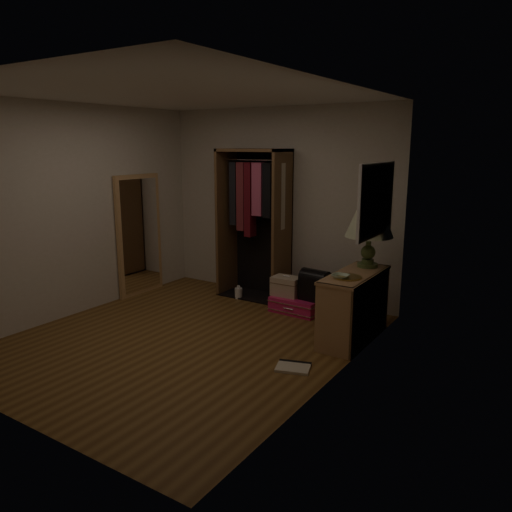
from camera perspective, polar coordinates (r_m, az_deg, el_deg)
name	(u,v)px	position (r m, az deg, el deg)	size (l,w,h in m)	color
ground	(187,339)	(5.65, -7.92, -9.37)	(4.00, 4.00, 0.00)	brown
room_walls	(191,204)	(5.26, -7.48, 5.92)	(3.52, 4.02, 2.60)	beige
console_bookshelf	(355,304)	(5.61, 11.22, -5.45)	(0.42, 1.12, 0.75)	#A57850
open_wardrobe	(256,211)	(6.86, -0.02, 5.19)	(0.95, 0.50, 2.05)	brown
floor_mirror	(139,235)	(7.25, -13.20, 2.35)	(0.06, 0.80, 1.70)	tan
pink_suitcase	(298,304)	(6.46, 4.78, -5.50)	(0.66, 0.49, 0.20)	#D0195A
train_case	(286,286)	(6.45, 3.50, -3.44)	(0.37, 0.26, 0.26)	#B7A48C
black_bag	(315,284)	(6.28, 6.76, -3.24)	(0.39, 0.28, 0.39)	black
table_lamp	(370,224)	(5.70, 12.85, 3.60)	(0.63, 0.63, 0.67)	#425629
brass_tray	(347,277)	(5.27, 10.40, -2.39)	(0.37, 0.37, 0.02)	#A0853D
ceramic_bowl	(340,277)	(5.23, 9.63, -2.33)	(0.18, 0.18, 0.04)	#A7C6A5
white_jug	(239,293)	(6.98, -2.00, -4.23)	(0.12, 0.12, 0.18)	white
floor_book	(294,367)	(4.94, 4.31, -12.48)	(0.38, 0.34, 0.03)	beige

